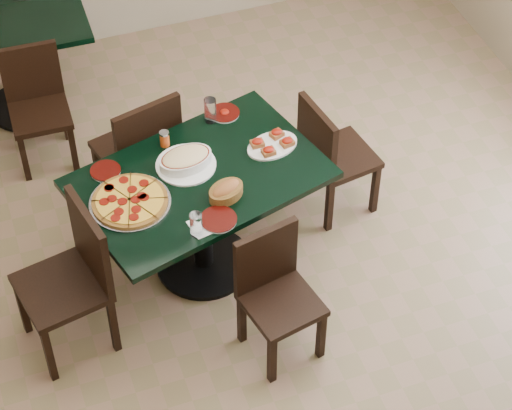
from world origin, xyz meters
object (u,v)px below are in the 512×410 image
object	(u,v)px
chair_left	(75,272)
bruschetta_platter	(272,144)
lasagna_casserole	(186,160)
bread_basket	(226,191)
chair_far	(142,149)
back_chair_near	(37,100)
back_table	(15,48)
pepperoni_pizza	(130,201)
main_table	(200,199)
chair_right	(330,153)
chair_near	(275,288)

from	to	relation	value
chair_left	bruschetta_platter	world-z (taller)	chair_left
lasagna_casserole	bread_basket	world-z (taller)	same
chair_far	back_chair_near	distance (m)	0.92
back_table	chair_far	distance (m)	1.38
back_table	bread_basket	bearing A→B (deg)	-66.01
back_table	chair_far	size ratio (longest dim) A/B	1.08
pepperoni_pizza	bruschetta_platter	world-z (taller)	bruschetta_platter
main_table	chair_right	xyz separation A→B (m)	(0.89, 0.20, -0.09)
chair_left	chair_far	bearing A→B (deg)	132.96
chair_right	pepperoni_pizza	xyz separation A→B (m)	(-1.30, -0.28, 0.29)
chair_near	chair_left	world-z (taller)	chair_left
back_chair_near	lasagna_casserole	bearing A→B (deg)	-59.55
chair_left	bruschetta_platter	bearing A→B (deg)	94.43
main_table	chair_left	world-z (taller)	chair_left
chair_near	chair_right	distance (m)	1.10
bread_basket	back_chair_near	bearing A→B (deg)	93.43
pepperoni_pizza	chair_right	bearing A→B (deg)	12.15
back_chair_near	lasagna_casserole	distance (m)	1.43
chair_near	pepperoni_pizza	size ratio (longest dim) A/B	1.82
chair_left	back_chair_near	size ratio (longest dim) A/B	1.17
main_table	bread_basket	world-z (taller)	bread_basket
pepperoni_pizza	chair_left	bearing A→B (deg)	-152.74
chair_right	lasagna_casserole	distance (m)	0.99
chair_far	bread_basket	bearing A→B (deg)	95.99
chair_right	pepperoni_pizza	bearing A→B (deg)	93.13
back_chair_near	chair_near	bearing A→B (deg)	-63.29
main_table	chair_near	world-z (taller)	chair_near
chair_left	back_chair_near	world-z (taller)	chair_left
main_table	chair_far	size ratio (longest dim) A/B	1.65
chair_left	chair_right	bearing A→B (deg)	94.11
back_table	chair_right	distance (m)	2.31
chair_far	chair_right	world-z (taller)	chair_far
back_table	chair_near	xyz separation A→B (m)	(0.96, -2.49, -0.07)
back_chair_near	pepperoni_pizza	xyz separation A→B (m)	(0.29, -1.40, 0.32)
back_table	bruschetta_platter	world-z (taller)	bruschetta_platter
chair_right	bruschetta_platter	xyz separation A→B (m)	(-0.42, -0.11, 0.30)
chair_left	back_chair_near	bearing A→B (deg)	165.33
main_table	back_table	world-z (taller)	same
back_chair_near	chair_left	bearing A→B (deg)	-91.04
main_table	chair_left	distance (m)	0.84
lasagna_casserole	back_chair_near	bearing A→B (deg)	110.43
chair_right	back_chair_near	bearing A→B (deg)	45.83
chair_far	chair_near	bearing A→B (deg)	93.47
chair_far	pepperoni_pizza	size ratio (longest dim) A/B	2.10
chair_near	chair_right	bearing A→B (deg)	40.13
back_chair_near	bread_basket	distance (m)	1.76
pepperoni_pizza	chair_near	bearing A→B (deg)	-43.18
main_table	bruschetta_platter	bearing A→B (deg)	-4.35
back_chair_near	chair_far	bearing A→B (deg)	-54.32
back_chair_near	lasagna_casserole	size ratio (longest dim) A/B	2.38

